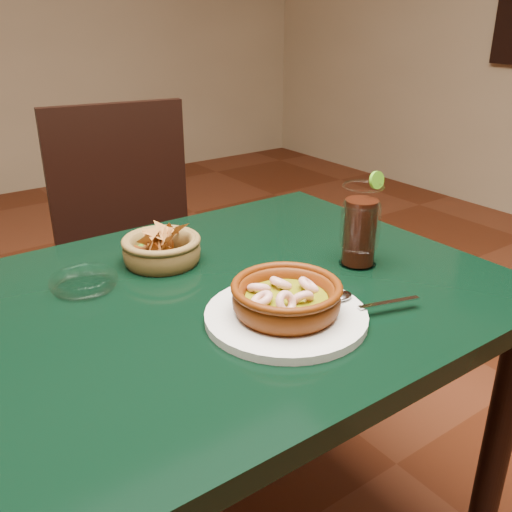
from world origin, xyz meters
TOP-DOWN VIEW (x-y plane):
  - dining_table at (0.00, 0.00)m, footprint 1.20×0.80m
  - dining_chair at (0.21, 0.71)m, footprint 0.52×0.52m
  - shrimp_plate at (0.10, -0.16)m, footprint 0.36×0.27m
  - chip_basket at (0.04, 0.18)m, footprint 0.19×0.19m
  - guacamole_ramekin at (0.04, 0.23)m, footprint 0.12×0.12m
  - cola_drink at (0.37, -0.06)m, footprint 0.17×0.17m
  - glass_ashtray at (-0.13, 0.16)m, footprint 0.13×0.13m

SIDE VIEW (x-z plane):
  - dining_chair at x=0.21m, z-range 0.05..1.03m
  - dining_table at x=0.00m, z-range 0.28..1.03m
  - glass_ashtray at x=-0.13m, z-range 0.75..0.78m
  - guacamole_ramekin at x=0.04m, z-range 0.75..0.79m
  - chip_basket at x=0.04m, z-range 0.72..0.83m
  - shrimp_plate at x=0.10m, z-range 0.74..0.82m
  - cola_drink at x=0.37m, z-range 0.74..0.93m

